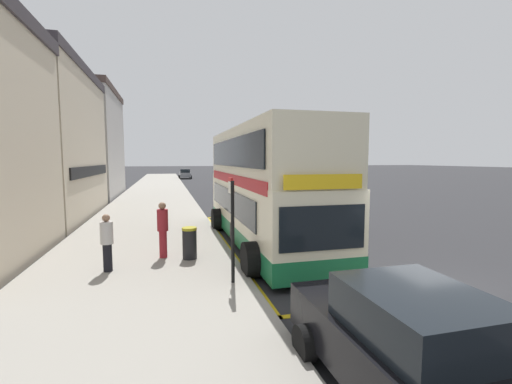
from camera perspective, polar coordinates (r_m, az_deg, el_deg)
The scene contains 13 objects.
ground_plane at distance 39.34m, azimuth -5.76°, elevation 0.68°, with size 260.00×260.00×0.00m, color #28282B.
pavement_near at distance 38.87m, azimuth -16.01°, elevation 0.55°, with size 6.00×76.00×0.14m, color gray.
double_decker_bus at distance 13.21m, azimuth 1.30°, elevation 0.29°, with size 3.28×10.37×4.40m.
bus_bay_markings at distance 13.63m, azimuth 1.26°, elevation -8.33°, with size 3.12×12.73×0.01m.
bus_stop_sign at distance 8.69m, azimuth -4.00°, elevation -4.82°, with size 0.09×0.51×2.65m.
terrace_mid at distance 22.60m, azimuth -35.52°, elevation 6.84°, with size 7.79×10.87×9.27m.
terrace_corner at distance 33.69m, azimuth -29.36°, elevation 7.16°, with size 8.72×10.70×10.21m.
parked_car_grey_kerbside at distance 59.07m, azimuth -11.72°, elevation 2.96°, with size 2.09×4.20×1.62m.
parked_car_black_behind at distance 5.28m, azimuth 24.54°, elevation -22.75°, with size 2.09×4.20×1.62m.
parked_car_navy_across at distance 37.77m, azimuth -0.74°, elevation 1.73°, with size 2.09×4.20×1.62m.
pedestrian_waiting_near_sign at distance 11.28m, azimuth -15.24°, elevation -5.70°, with size 0.34×0.34×1.77m.
pedestrian_further_back at distance 10.44m, azimuth -23.53°, elevation -7.41°, with size 0.34×0.34×1.61m.
litter_bin at distance 11.06m, azimuth -10.98°, elevation -8.31°, with size 0.46×0.46×0.99m.
Camera 1 is at (-6.09, -6.73, 3.25)m, focal length 24.07 mm.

